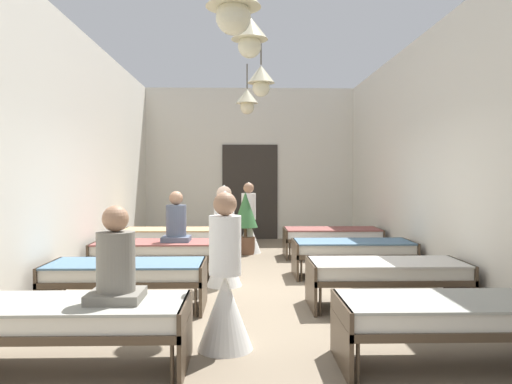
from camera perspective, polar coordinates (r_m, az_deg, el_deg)
ground_plane at (r=7.24m, az=-0.07°, el=-11.48°), size 5.87×12.13×0.10m
room_shell at (r=8.23m, az=-0.28°, el=4.03°), size 5.67×11.73×3.84m
bed_left_row_0 at (r=4.58m, az=-19.98°, el=-13.23°), size 1.90×0.84×0.57m
bed_right_row_0 at (r=4.70m, az=21.13°, el=-12.87°), size 1.90×0.84×0.57m
bed_left_row_1 at (r=6.36m, az=-14.47°, el=-8.90°), size 1.90×0.84×0.57m
bed_right_row_1 at (r=6.45m, az=14.56°, el=-8.76°), size 1.90×0.84×0.57m
bed_left_row_2 at (r=8.20m, az=-11.46°, el=-6.45°), size 1.90×0.84×0.57m
bed_right_row_2 at (r=8.27m, az=10.91°, el=-6.38°), size 1.90×0.84×0.57m
bed_left_row_3 at (r=10.06m, az=-9.57°, el=-4.89°), size 1.90×0.84×0.57m
bed_right_row_3 at (r=10.11m, az=8.59°, el=-4.85°), size 1.90×0.84×0.57m
nurse_near_aisle at (r=10.53m, az=-0.84°, el=-4.06°), size 0.52×0.52×1.49m
nurse_mid_aisle at (r=7.44m, az=-3.62°, el=-6.57°), size 0.52×0.52×1.49m
nurse_far_aisle at (r=4.79m, az=-3.51°, el=-11.33°), size 0.52×0.52×1.49m
patient_seated_primary at (r=8.11m, az=-9.03°, el=-3.47°), size 0.44×0.44×0.80m
patient_seated_secondary at (r=4.41m, az=-15.59°, el=-8.05°), size 0.44×0.44×0.80m
potted_plant at (r=10.38m, az=-1.21°, el=-2.92°), size 0.51×0.51×1.29m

